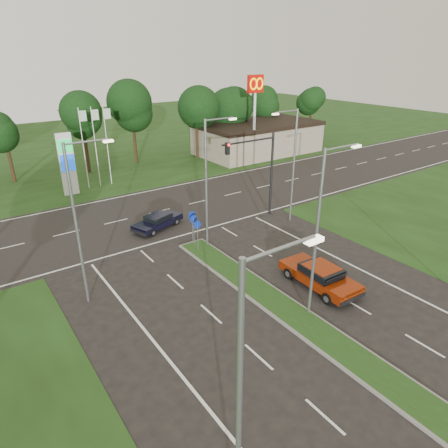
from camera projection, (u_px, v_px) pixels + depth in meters
ground at (401, 392)px, 16.55m from camera, size 160.00×160.00×0.00m
verge_far at (56, 148)px, 57.74m from camera, size 160.00×50.00×0.02m
cross_road at (149, 214)px, 34.53m from camera, size 160.00×12.00×0.02m
median_kerb at (327, 339)px, 19.52m from camera, size 2.00×26.00×0.12m
commercial_building at (258, 138)px, 54.30m from camera, size 16.00×9.00×4.00m
streetlight_median_near at (320, 227)px, 19.53m from camera, size 2.53×0.22×9.00m
streetlight_median_far at (209, 178)px, 27.02m from camera, size 2.53×0.22×9.00m
streetlight_left_near at (246, 392)px, 10.14m from camera, size 2.53×0.22×9.00m
streetlight_left_far at (79, 218)px, 20.62m from camera, size 2.53×0.22×9.00m
streetlight_right_far at (292, 161)px, 31.13m from camera, size 2.53×0.22×9.00m
traffic_signal at (260, 164)px, 31.95m from camera, size 5.10×0.42×7.00m
median_signs at (194, 225)px, 28.14m from camera, size 1.16×1.76×2.38m
gas_pylon at (69, 162)px, 38.02m from camera, size 5.80×1.26×8.00m
mcdonalds_sign at (255, 96)px, 46.78m from camera, size 2.20×0.47×10.40m
treeline_far at (82, 111)px, 43.77m from camera, size 6.00×6.00×9.90m
red_sedan at (320, 275)px, 23.69m from camera, size 2.28×5.11×1.38m
navy_sedan at (158, 221)px, 31.52m from camera, size 4.48×2.99×1.14m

